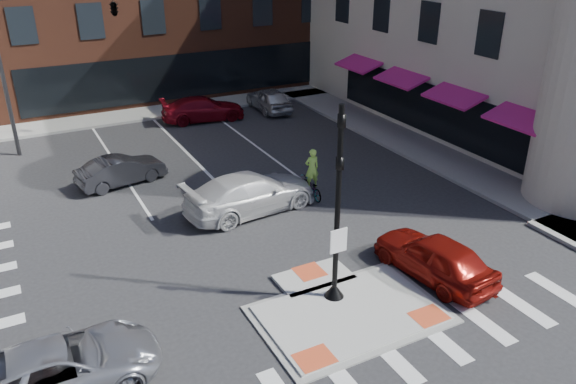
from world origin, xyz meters
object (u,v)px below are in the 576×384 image
silver_suv (61,367)px  bg_car_silver (269,99)px  bg_car_red (203,109)px  white_pickup (251,193)px  red_sedan (434,257)px  bg_car_dark (121,170)px  cyclist (312,181)px

silver_suv → bg_car_silver: 23.83m
silver_suv → bg_car_red: size_ratio=0.99×
bg_car_red → white_pickup: bearing=176.0°
bg_car_silver → bg_car_red: 4.31m
red_sedan → bg_car_dark: bearing=-66.2°
bg_car_dark → cyclist: cyclist is taller
bg_car_silver → cyclist: 12.72m
bg_car_dark → bg_car_red: bg_car_red is taller
bg_car_dark → bg_car_red: bearing=-53.1°
white_pickup → cyclist: cyclist is taller
bg_car_silver → cyclist: bearing=73.8°
cyclist → white_pickup: bearing=3.6°
red_sedan → white_pickup: (-3.28, 7.00, 0.06)m
bg_car_red → bg_car_dark: bearing=145.2°
bg_car_red → red_sedan: bearing=-170.1°
bg_car_silver → cyclist: (-3.91, -12.10, 0.00)m
silver_suv → white_pickup: size_ratio=0.89×
bg_car_silver → bg_car_red: size_ratio=0.87×
red_sedan → bg_car_red: bearing=-94.5°
white_pickup → bg_car_silver: white_pickup is taller
red_sedan → white_pickup: 7.73m
silver_suv → white_pickup: white_pickup is taller
silver_suv → red_sedan: size_ratio=1.12×
bg_car_silver → silver_suv: bearing=53.7°
white_pickup → bg_car_red: size_ratio=1.12×
white_pickup → bg_car_red: bearing=-17.6°
silver_suv → cyclist: size_ratio=2.24×
silver_suv → white_pickup: bearing=-50.2°
bg_car_silver → cyclist: size_ratio=1.97×
bg_car_dark → bg_car_silver: bg_car_silver is taller
red_sedan → silver_suv: bearing=-8.9°
bg_car_dark → cyclist: bearing=-138.1°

